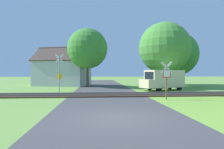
{
  "coord_description": "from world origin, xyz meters",
  "views": [
    {
      "loc": [
        -0.89,
        -8.66,
        2.01
      ],
      "look_at": [
        0.5,
        9.39,
        1.8
      ],
      "focal_mm": 32.0,
      "sensor_mm": 36.0,
      "label": 1
    }
  ],
  "objects_px": {
    "tree_center": "(87,49)",
    "mail_truck": "(163,79)",
    "tree_far": "(176,54)",
    "crossing_sign_far": "(59,72)",
    "house": "(63,72)",
    "stop_sign_near": "(166,77)",
    "tree_right": "(165,48)"
  },
  "relations": [
    {
      "from": "tree_center",
      "to": "tree_far",
      "type": "bearing_deg",
      "value": 13.15
    },
    {
      "from": "tree_far",
      "to": "stop_sign_near",
      "type": "bearing_deg",
      "value": -114.43
    },
    {
      "from": "tree_center",
      "to": "mail_truck",
      "type": "bearing_deg",
      "value": -32.35
    },
    {
      "from": "crossing_sign_far",
      "to": "mail_truck",
      "type": "bearing_deg",
      "value": 23.01
    },
    {
      "from": "crossing_sign_far",
      "to": "mail_truck",
      "type": "relative_size",
      "value": 0.73
    },
    {
      "from": "house",
      "to": "mail_truck",
      "type": "distance_m",
      "value": 15.27
    },
    {
      "from": "stop_sign_near",
      "to": "crossing_sign_far",
      "type": "relative_size",
      "value": 0.73
    },
    {
      "from": "stop_sign_near",
      "to": "tree_far",
      "type": "relative_size",
      "value": 0.34
    },
    {
      "from": "crossing_sign_far",
      "to": "tree_far",
      "type": "xyz_separation_m",
      "value": [
        16.03,
        10.19,
        2.81
      ]
    },
    {
      "from": "tree_center",
      "to": "mail_truck",
      "type": "xyz_separation_m",
      "value": [
        8.6,
        -5.45,
        -3.96
      ]
    },
    {
      "from": "tree_center",
      "to": "tree_right",
      "type": "xyz_separation_m",
      "value": [
        10.1,
        -1.51,
        -0.01
      ]
    },
    {
      "from": "tree_far",
      "to": "mail_truck",
      "type": "distance_m",
      "value": 10.59
    },
    {
      "from": "house",
      "to": "tree_far",
      "type": "relative_size",
      "value": 1.08
    },
    {
      "from": "stop_sign_near",
      "to": "tree_center",
      "type": "xyz_separation_m",
      "value": [
        -6.38,
        12.66,
        3.54
      ]
    },
    {
      "from": "tree_far",
      "to": "mail_truck",
      "type": "height_order",
      "value": "tree_far"
    },
    {
      "from": "house",
      "to": "mail_truck",
      "type": "xyz_separation_m",
      "value": [
        12.45,
        -8.8,
        -0.79
      ]
    },
    {
      "from": "stop_sign_near",
      "to": "tree_right",
      "type": "relative_size",
      "value": 0.33
    },
    {
      "from": "tree_far",
      "to": "tree_center",
      "type": "bearing_deg",
      "value": -166.85
    },
    {
      "from": "crossing_sign_far",
      "to": "house",
      "type": "xyz_separation_m",
      "value": [
        -1.4,
        10.38,
        -0.02
      ]
    },
    {
      "from": "house",
      "to": "tree_far",
      "type": "height_order",
      "value": "tree_far"
    },
    {
      "from": "house",
      "to": "crossing_sign_far",
      "type": "bearing_deg",
      "value": -66.9
    },
    {
      "from": "stop_sign_near",
      "to": "tree_far",
      "type": "distance_m",
      "value": 17.68
    },
    {
      "from": "house",
      "to": "tree_right",
      "type": "relative_size",
      "value": 1.04
    },
    {
      "from": "crossing_sign_far",
      "to": "stop_sign_near",
      "type": "bearing_deg",
      "value": -17.63
    },
    {
      "from": "crossing_sign_far",
      "to": "tree_far",
      "type": "height_order",
      "value": "tree_far"
    },
    {
      "from": "house",
      "to": "tree_center",
      "type": "relative_size",
      "value": 1.12
    },
    {
      "from": "house",
      "to": "tree_right",
      "type": "height_order",
      "value": "tree_right"
    },
    {
      "from": "tree_center",
      "to": "mail_truck",
      "type": "relative_size",
      "value": 1.51
    },
    {
      "from": "tree_right",
      "to": "mail_truck",
      "type": "bearing_deg",
      "value": -110.89
    },
    {
      "from": "house",
      "to": "tree_center",
      "type": "bearing_deg",
      "value": -25.6
    },
    {
      "from": "crossing_sign_far",
      "to": "house",
      "type": "relative_size",
      "value": 0.43
    },
    {
      "from": "house",
      "to": "stop_sign_near",
      "type": "bearing_deg",
      "value": -41.98
    }
  ]
}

